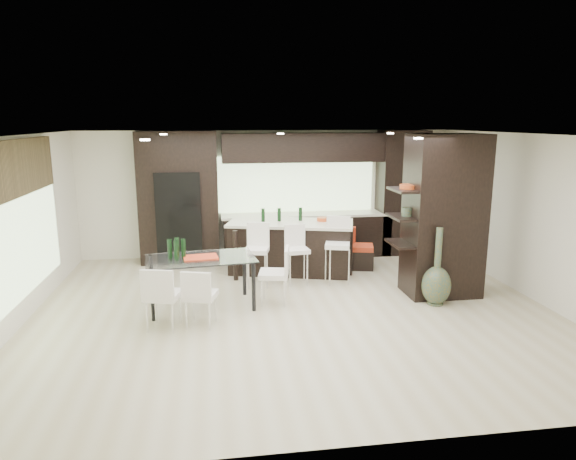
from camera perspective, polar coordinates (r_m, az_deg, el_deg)
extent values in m
plane|color=#C3B795|center=(8.16, 0.62, -8.81)|extent=(8.00, 8.00, 0.00)
cube|color=white|center=(11.20, -2.17, 4.10)|extent=(8.00, 0.02, 2.70)
cube|color=white|center=(8.18, -28.23, -0.37)|extent=(0.02, 7.00, 2.70)
cube|color=white|center=(9.28, 25.85, 1.19)|extent=(0.02, 7.00, 2.70)
cube|color=white|center=(7.62, 0.67, 10.51)|extent=(8.00, 7.00, 0.02)
cube|color=#B2D199|center=(8.35, -27.52, -0.07)|extent=(0.04, 3.20, 1.90)
cube|color=#B2D199|center=(11.21, 0.91, 5.15)|extent=(3.40, 0.04, 1.20)
cube|color=brown|center=(8.22, -27.93, 6.08)|extent=(0.08, 3.00, 0.80)
cube|color=white|center=(7.87, 0.38, 10.41)|extent=(4.00, 3.00, 0.02)
cube|color=black|center=(10.94, 0.63, 3.92)|extent=(6.80, 0.68, 2.70)
cube|color=black|center=(10.85, -11.96, 1.44)|extent=(0.90, 0.68, 1.90)
cube|color=black|center=(8.93, 16.95, 1.50)|extent=(1.20, 0.80, 2.70)
cube|color=black|center=(9.99, 0.29, -1.87)|extent=(2.57, 1.63, 0.99)
cube|color=white|center=(9.14, -3.48, -3.50)|extent=(0.49, 0.49, 0.91)
cube|color=white|center=(9.24, 1.04, -3.45)|extent=(0.43, 0.43, 0.87)
cube|color=white|center=(9.35, 5.50, -2.98)|extent=(0.54, 0.54, 0.97)
cube|color=black|center=(10.37, 6.04, -2.89)|extent=(1.31, 0.77, 0.47)
cube|color=white|center=(8.25, -9.58, -5.77)|extent=(1.78, 1.14, 0.81)
cube|color=white|center=(7.53, -9.68, -7.60)|extent=(0.53, 0.53, 0.80)
cube|color=white|center=(7.54, -13.70, -7.52)|extent=(0.56, 0.56, 0.85)
cube|color=white|center=(8.29, -1.59, -5.34)|extent=(0.55, 0.55, 0.85)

